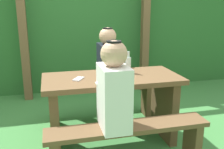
{
  "coord_description": "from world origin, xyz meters",
  "views": [
    {
      "loc": [
        -0.61,
        -2.44,
        1.44
      ],
      "look_at": [
        0.0,
        0.0,
        0.76
      ],
      "focal_mm": 40.85,
      "sensor_mm": 36.0,
      "label": 1
    }
  ],
  "objects_px": {
    "bench_far": "(101,95)",
    "picnic_table": "(112,98)",
    "person_white_shirt": "(114,89)",
    "bench_near": "(128,140)",
    "cell_phone": "(78,79)",
    "drinking_glass": "(112,71)",
    "bottle_left": "(128,64)",
    "person_black_coat": "(108,59)"
  },
  "relations": [
    {
      "from": "person_black_coat",
      "to": "cell_phone",
      "type": "distance_m",
      "value": 0.74
    },
    {
      "from": "person_black_coat",
      "to": "bottle_left",
      "type": "distance_m",
      "value": 0.48
    },
    {
      "from": "person_white_shirt",
      "to": "bottle_left",
      "type": "bearing_deg",
      "value": 63.85
    },
    {
      "from": "person_white_shirt",
      "to": "person_black_coat",
      "type": "bearing_deg",
      "value": 79.24
    },
    {
      "from": "bench_near",
      "to": "bottle_left",
      "type": "xyz_separation_m",
      "value": [
        0.21,
        0.68,
        0.5
      ]
    },
    {
      "from": "bottle_left",
      "to": "drinking_glass",
      "type": "bearing_deg",
      "value": -171.2
    },
    {
      "from": "bench_near",
      "to": "drinking_glass",
      "type": "relative_size",
      "value": 17.45
    },
    {
      "from": "picnic_table",
      "to": "drinking_glass",
      "type": "relative_size",
      "value": 17.45
    },
    {
      "from": "picnic_table",
      "to": "person_white_shirt",
      "type": "bearing_deg",
      "value": -102.61
    },
    {
      "from": "bench_far",
      "to": "drinking_glass",
      "type": "relative_size",
      "value": 17.45
    },
    {
      "from": "picnic_table",
      "to": "drinking_glass",
      "type": "height_order",
      "value": "drinking_glass"
    },
    {
      "from": "cell_phone",
      "to": "bottle_left",
      "type": "bearing_deg",
      "value": 44.27
    },
    {
      "from": "picnic_table",
      "to": "person_black_coat",
      "type": "relative_size",
      "value": 1.95
    },
    {
      "from": "bench_far",
      "to": "drinking_glass",
      "type": "xyz_separation_m",
      "value": [
        0.02,
        -0.5,
        0.45
      ]
    },
    {
      "from": "bench_near",
      "to": "cell_phone",
      "type": "relative_size",
      "value": 10.0
    },
    {
      "from": "bench_far",
      "to": "bottle_left",
      "type": "distance_m",
      "value": 0.72
    },
    {
      "from": "bottle_left",
      "to": "cell_phone",
      "type": "xyz_separation_m",
      "value": [
        -0.55,
        -0.13,
        -0.09
      ]
    },
    {
      "from": "bench_near",
      "to": "picnic_table",
      "type": "bearing_deg",
      "value": 90.0
    },
    {
      "from": "person_white_shirt",
      "to": "cell_phone",
      "type": "relative_size",
      "value": 5.14
    },
    {
      "from": "bench_near",
      "to": "cell_phone",
      "type": "distance_m",
      "value": 0.77
    },
    {
      "from": "person_white_shirt",
      "to": "cell_phone",
      "type": "bearing_deg",
      "value": 111.66
    },
    {
      "from": "picnic_table",
      "to": "person_black_coat",
      "type": "xyz_separation_m",
      "value": [
        0.09,
        0.57,
        0.3
      ]
    },
    {
      "from": "person_white_shirt",
      "to": "bench_near",
      "type": "bearing_deg",
      "value": -1.48
    },
    {
      "from": "person_black_coat",
      "to": "drinking_glass",
      "type": "distance_m",
      "value": 0.5
    },
    {
      "from": "person_white_shirt",
      "to": "bottle_left",
      "type": "height_order",
      "value": "person_white_shirt"
    },
    {
      "from": "bench_far",
      "to": "drinking_glass",
      "type": "distance_m",
      "value": 0.67
    },
    {
      "from": "drinking_glass",
      "to": "cell_phone",
      "type": "relative_size",
      "value": 0.57
    },
    {
      "from": "bench_far",
      "to": "cell_phone",
      "type": "distance_m",
      "value": 0.81
    },
    {
      "from": "drinking_glass",
      "to": "person_white_shirt",
      "type": "bearing_deg",
      "value": -102.74
    },
    {
      "from": "bench_near",
      "to": "cell_phone",
      "type": "xyz_separation_m",
      "value": [
        -0.35,
        0.55,
        0.41
      ]
    },
    {
      "from": "drinking_glass",
      "to": "cell_phone",
      "type": "height_order",
      "value": "drinking_glass"
    },
    {
      "from": "person_white_shirt",
      "to": "drinking_glass",
      "type": "distance_m",
      "value": 0.67
    },
    {
      "from": "bottle_left",
      "to": "bench_near",
      "type": "bearing_deg",
      "value": -106.75
    },
    {
      "from": "person_black_coat",
      "to": "bench_far",
      "type": "bearing_deg",
      "value": 177.88
    },
    {
      "from": "person_white_shirt",
      "to": "cell_phone",
      "type": "height_order",
      "value": "person_white_shirt"
    },
    {
      "from": "person_white_shirt",
      "to": "person_black_coat",
      "type": "height_order",
      "value": "same"
    },
    {
      "from": "bench_far",
      "to": "picnic_table",
      "type": "bearing_deg",
      "value": -90.0
    },
    {
      "from": "picnic_table",
      "to": "cell_phone",
      "type": "distance_m",
      "value": 0.42
    },
    {
      "from": "picnic_table",
      "to": "person_white_shirt",
      "type": "distance_m",
      "value": 0.66
    },
    {
      "from": "bench_near",
      "to": "person_white_shirt",
      "type": "bearing_deg",
      "value": 178.52
    },
    {
      "from": "person_white_shirt",
      "to": "person_black_coat",
      "type": "relative_size",
      "value": 1.0
    },
    {
      "from": "bench_near",
      "to": "bottle_left",
      "type": "height_order",
      "value": "bottle_left"
    }
  ]
}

